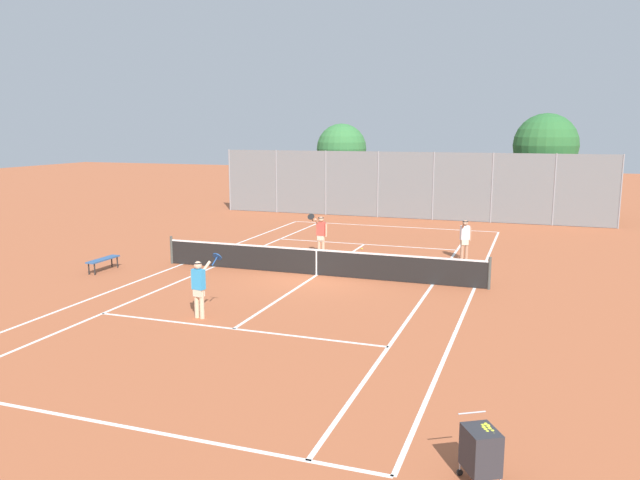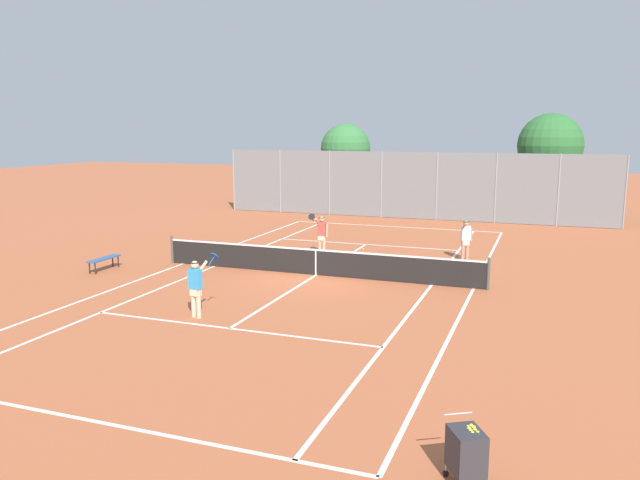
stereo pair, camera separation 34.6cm
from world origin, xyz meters
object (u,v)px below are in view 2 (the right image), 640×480
object	(u,v)px
player_far_left	(322,233)
tree_behind_right	(552,147)
player_near_side	(196,285)
loose_tennis_ball_1	(363,249)
tree_behind_left	(345,150)
loose_tennis_ball_0	(389,262)
player_far_right	(466,238)
courtside_bench	(104,259)
tennis_net	(316,261)
ball_cart	(466,451)

from	to	relation	value
player_far_left	tree_behind_right	distance (m)	16.92
player_near_side	player_far_left	size ratio (longest dim) A/B	1.00
loose_tennis_ball_1	tree_behind_left	xyz separation A→B (m)	(-5.05, 12.80, 3.76)
player_near_side	loose_tennis_ball_1	size ratio (longest dim) A/B	26.88
loose_tennis_ball_1	loose_tennis_ball_0	bearing A→B (deg)	-52.39
player_far_right	tree_behind_right	world-z (taller)	tree_behind_right
player_far_left	courtside_bench	distance (m)	8.52
loose_tennis_ball_0	tree_behind_right	xyz separation A→B (m)	(5.66, 14.69, 4.08)
loose_tennis_ball_1	tree_behind_left	world-z (taller)	tree_behind_left
tree_behind_right	loose_tennis_ball_1	bearing A→B (deg)	-120.60
tennis_net	courtside_bench	size ratio (longest dim) A/B	8.00
tennis_net	loose_tennis_ball_0	world-z (taller)	tennis_net
ball_cart	loose_tennis_ball_0	distance (m)	15.37
player_far_right	courtside_bench	bearing A→B (deg)	-152.48
player_far_left	tree_behind_left	distance (m)	15.28
player_near_side	player_far_left	world-z (taller)	same
player_near_side	loose_tennis_ball_0	xyz separation A→B (m)	(3.26, 8.80, -0.89)
tree_behind_right	loose_tennis_ball_0	bearing A→B (deg)	-111.08
courtside_bench	tree_behind_right	world-z (taller)	tree_behind_right
player_far_right	loose_tennis_ball_1	xyz separation A→B (m)	(-4.42, 0.77, -0.88)
loose_tennis_ball_0	tree_behind_left	xyz separation A→B (m)	(-6.76, 15.03, 3.76)
player_near_side	tree_behind_right	xyz separation A→B (m)	(8.92, 23.49, 3.18)
ball_cart	player_far_right	distance (m)	16.19
player_far_left	player_near_side	bearing A→B (deg)	-91.66
ball_cart	loose_tennis_ball_0	size ratio (longest dim) A/B	14.58
player_far_right	ball_cart	bearing A→B (deg)	-82.60
player_near_side	tree_behind_right	size ratio (longest dim) A/B	0.29
tennis_net	courtside_bench	distance (m)	7.85
player_near_side	loose_tennis_ball_0	world-z (taller)	player_near_side
player_far_right	tree_behind_right	distance (m)	13.94
loose_tennis_ball_0	courtside_bench	size ratio (longest dim) A/B	0.04
player_far_right	courtside_bench	world-z (taller)	player_far_right
tennis_net	player_far_left	size ratio (longest dim) A/B	6.76
tennis_net	loose_tennis_ball_0	distance (m)	3.57
ball_cart	tree_behind_right	distance (m)	29.52
tennis_net	player_far_right	size ratio (longest dim) A/B	7.50
loose_tennis_ball_1	ball_cart	bearing A→B (deg)	-68.85
loose_tennis_ball_1	tree_behind_right	world-z (taller)	tree_behind_right
courtside_bench	tree_behind_left	world-z (taller)	tree_behind_left
ball_cart	tree_behind_right	xyz separation A→B (m)	(0.87, 29.29, 3.58)
courtside_bench	tree_behind_left	bearing A→B (deg)	82.09
loose_tennis_ball_1	tree_behind_right	xyz separation A→B (m)	(7.38, 12.47, 4.08)
player_far_right	loose_tennis_ball_1	distance (m)	4.58
ball_cart	tree_behind_left	world-z (taller)	tree_behind_left
loose_tennis_ball_0	tree_behind_left	size ratio (longest dim) A/B	0.01
tennis_net	tree_behind_right	size ratio (longest dim) A/B	1.99
tennis_net	ball_cart	xyz separation A→B (m)	(6.73, -11.64, 0.02)
courtside_bench	tennis_net	bearing A→B (deg)	14.55
courtside_bench	player_far_left	bearing A→B (deg)	39.68
courtside_bench	tree_behind_right	bearing A→B (deg)	52.25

